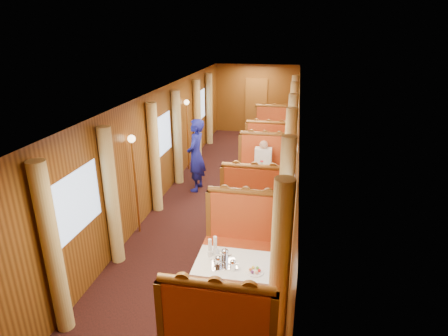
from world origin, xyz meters
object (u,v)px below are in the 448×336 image
(banquette_near_aft, at_px, (244,244))
(teapot_left, at_px, (218,262))
(teapot_right, at_px, (233,266))
(rose_vase_far, at_px, (270,125))
(banquette_mid_fwd, at_px, (254,204))
(fruit_plate, at_px, (255,271))
(rose_vase_mid, at_px, (262,164))
(banquette_mid_aft, at_px, (263,169))
(banquette_far_fwd, at_px, (268,151))
(table_mid, at_px, (259,187))
(table_near, at_px, (234,286))
(steward, at_px, (196,155))
(banquette_far_aft, at_px, (273,132))
(passenger, at_px, (263,160))
(table_far, at_px, (271,142))
(teapot_back, at_px, (225,256))
(tea_tray, at_px, (224,264))

(banquette_near_aft, xyz_separation_m, teapot_left, (-0.19, -1.13, 0.39))
(teapot_right, relative_size, rose_vase_far, 0.39)
(banquette_mid_fwd, bearing_deg, fruit_plate, -83.44)
(rose_vase_mid, xyz_separation_m, rose_vase_far, (-0.07, 3.48, 0.00))
(banquette_mid_aft, distance_m, banquette_far_fwd, 1.47)
(banquette_near_aft, bearing_deg, banquette_mid_aft, 90.00)
(table_mid, relative_size, rose_vase_far, 2.92)
(table_near, bearing_deg, steward, 111.81)
(banquette_far_aft, bearing_deg, teapot_left, -91.32)
(passenger, bearing_deg, banquette_mid_aft, 90.00)
(banquette_mid_fwd, relative_size, table_far, 1.28)
(banquette_far_aft, bearing_deg, banquette_mid_aft, -90.00)
(table_mid, xyz_separation_m, banquette_far_aft, (0.00, 4.51, 0.05))
(teapot_left, bearing_deg, fruit_plate, 8.06)
(teapot_back, bearing_deg, table_far, 89.42)
(teapot_left, height_order, fruit_plate, teapot_left)
(rose_vase_mid, bearing_deg, steward, 166.15)
(table_near, bearing_deg, teapot_back, 166.41)
(table_mid, distance_m, steward, 1.70)
(banquette_far_fwd, relative_size, teapot_right, 9.44)
(banquette_mid_aft, bearing_deg, steward, -158.91)
(banquette_near_aft, relative_size, rose_vase_far, 3.72)
(teapot_left, height_order, teapot_back, teapot_back)
(teapot_back, bearing_deg, banquette_far_fwd, 89.23)
(banquette_near_aft, height_order, banquette_mid_fwd, same)
(banquette_near_aft, height_order, teapot_back, banquette_near_aft)
(banquette_mid_aft, bearing_deg, passenger, -90.00)
(teapot_right, bearing_deg, banquette_far_aft, 65.31)
(tea_tray, distance_m, fruit_plate, 0.44)
(table_near, xyz_separation_m, banquette_near_aft, (0.00, 1.01, 0.05))
(table_far, bearing_deg, banquette_near_aft, -90.00)
(banquette_near_aft, bearing_deg, banquette_far_aft, 90.00)
(table_mid, bearing_deg, table_far, 90.00)
(table_mid, height_order, tea_tray, tea_tray)
(banquette_far_fwd, bearing_deg, banquette_far_aft, 90.00)
(banquette_near_aft, distance_m, teapot_left, 1.21)
(teapot_right, height_order, fruit_plate, teapot_right)
(banquette_far_aft, bearing_deg, table_mid, -90.00)
(table_near, height_order, fruit_plate, fruit_plate)
(banquette_far_fwd, relative_size, teapot_back, 7.75)
(teapot_back, bearing_deg, rose_vase_mid, 87.73)
(table_far, bearing_deg, steward, -116.86)
(passenger, bearing_deg, table_far, 90.00)
(banquette_far_aft, bearing_deg, fruit_plate, -87.87)
(table_mid, xyz_separation_m, teapot_right, (0.01, -3.65, 0.43))
(teapot_left, height_order, teapot_right, teapot_left)
(table_far, height_order, fruit_plate, fruit_plate)
(banquette_far_fwd, distance_m, rose_vase_mid, 2.52)
(teapot_right, relative_size, teapot_back, 0.82)
(banquette_far_fwd, height_order, teapot_left, banquette_far_fwd)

